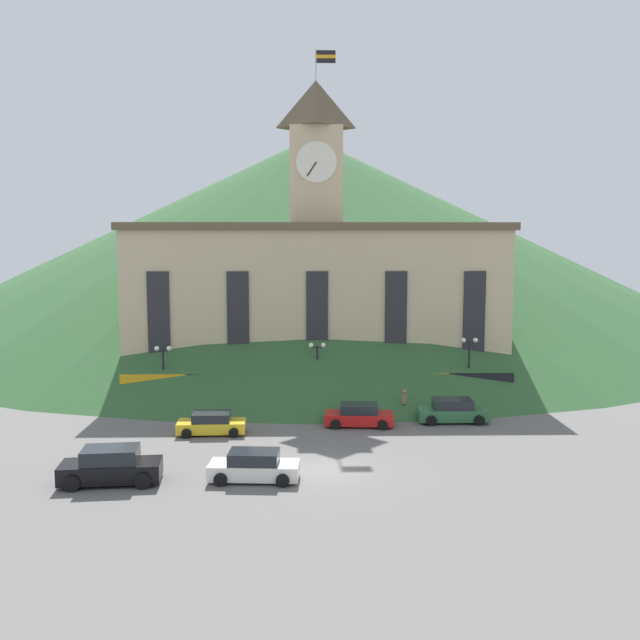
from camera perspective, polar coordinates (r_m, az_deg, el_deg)
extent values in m
plane|color=#605E5B|center=(38.16, 0.28, -11.93)|extent=(160.00, 160.00, 0.00)
cube|color=#C6B289|center=(60.00, -0.32, 1.06)|extent=(30.40, 10.37, 12.72)
cube|color=brown|center=(59.74, -0.33, 7.43)|extent=(31.00, 10.97, 0.60)
cube|color=#C6B289|center=(59.95, -0.33, 11.42)|extent=(4.26, 4.26, 7.75)
pyramid|color=brown|center=(60.72, -0.33, 16.87)|extent=(4.68, 4.68, 3.83)
cylinder|color=silver|center=(57.86, -0.29, 12.52)|extent=(3.23, 0.12, 3.23)
cube|color=black|center=(57.73, -0.66, 11.99)|extent=(0.82, 0.06, 1.16)
cylinder|color=#B2B2B7|center=(61.36, -0.33, 19.74)|extent=(0.10, 0.10, 2.40)
cube|color=black|center=(61.53, 0.46, 20.32)|extent=(1.60, 0.06, 1.00)
cube|color=gold|center=(61.49, 0.46, 20.33)|extent=(1.60, 0.04, 0.28)
cube|color=#232328|center=(55.92, -12.79, 0.23)|extent=(1.67, 0.16, 7.00)
cube|color=#232328|center=(55.02, -6.57, 0.25)|extent=(1.67, 0.16, 7.00)
cube|color=#232328|center=(54.80, -0.23, 0.27)|extent=(1.67, 0.16, 7.00)
cube|color=#232328|center=(55.24, 6.09, 0.28)|extent=(1.67, 0.16, 7.00)
cube|color=#232328|center=(56.34, 12.23, 0.29)|extent=(1.67, 0.16, 7.00)
cube|color=gold|center=(53.39, -13.20, -5.47)|extent=(4.80, 0.12, 2.29)
cube|color=black|center=(52.61, -8.06, -5.54)|extent=(4.80, 0.12, 2.29)
cube|color=gold|center=(52.26, -2.80, -5.56)|extent=(4.80, 0.12, 2.29)
cube|color=black|center=(52.35, 2.48, -5.54)|extent=(4.80, 0.12, 2.29)
cube|color=gold|center=(52.88, 7.69, -5.47)|extent=(4.80, 0.12, 2.29)
cube|color=black|center=(53.83, 12.77, -5.36)|extent=(4.80, 0.12, 2.29)
cone|color=#2D562D|center=(99.25, -0.70, 6.98)|extent=(107.66, 107.66, 25.75)
cylinder|color=black|center=(54.10, -12.40, -4.36)|extent=(0.14, 0.14, 4.01)
cube|color=black|center=(53.79, -12.45, -2.42)|extent=(0.90, 0.08, 0.08)
sphere|color=white|center=(53.85, -12.93, -2.23)|extent=(0.36, 0.36, 0.36)
sphere|color=white|center=(53.67, -11.99, -2.23)|extent=(0.36, 0.36, 0.36)
cylinder|color=black|center=(53.07, -0.22, -4.31)|extent=(0.14, 0.14, 4.21)
cube|color=black|center=(52.74, -0.23, -2.22)|extent=(0.90, 0.08, 0.08)
sphere|color=white|center=(52.71, -0.71, -2.03)|extent=(0.36, 0.36, 0.36)
sphere|color=white|center=(52.72, 0.26, -2.02)|extent=(0.36, 0.36, 0.36)
cylinder|color=black|center=(54.43, 11.81, -3.99)|extent=(0.14, 0.14, 4.54)
cube|color=black|center=(54.09, 11.87, -1.78)|extent=(0.90, 0.08, 0.08)
sphere|color=white|center=(53.96, 11.40, -1.60)|extent=(0.36, 0.36, 0.36)
sphere|color=white|center=(54.17, 12.33, -1.59)|extent=(0.36, 0.36, 0.36)
cube|color=yellow|center=(45.29, -8.67, -8.41)|extent=(4.26, 1.93, 0.67)
cube|color=#1E2328|center=(45.13, -8.68, -7.66)|extent=(2.36, 1.73, 0.55)
cylinder|color=black|center=(46.08, -6.77, -8.33)|extent=(0.60, 0.34, 0.59)
cylinder|color=black|center=(44.35, -6.92, -8.93)|extent=(0.60, 0.34, 0.59)
cylinder|color=black|center=(46.35, -10.33, -8.31)|extent=(0.60, 0.34, 0.59)
cylinder|color=black|center=(44.63, -10.62, -8.90)|extent=(0.60, 0.34, 0.59)
cube|color=white|center=(36.69, -5.30, -11.87)|extent=(4.61, 2.08, 0.74)
cube|color=#1E2328|center=(36.48, -5.31, -10.86)|extent=(2.58, 1.81, 0.61)
cylinder|color=black|center=(36.14, -7.96, -12.51)|extent=(0.68, 0.37, 0.66)
cylinder|color=black|center=(37.82, -7.46, -11.63)|extent=(0.68, 0.37, 0.66)
cylinder|color=black|center=(35.73, -3.00, -12.68)|extent=(0.68, 0.37, 0.66)
cylinder|color=black|center=(37.43, -2.74, -11.78)|extent=(0.68, 0.37, 0.66)
cube|color=#2D663D|center=(48.33, 10.54, -7.40)|extent=(4.61, 1.82, 0.77)
cube|color=#1E2328|center=(48.17, 10.56, -6.60)|extent=(2.54, 1.67, 0.63)
cylinder|color=black|center=(49.58, 12.10, -7.32)|extent=(0.68, 0.33, 0.68)
cylinder|color=black|center=(47.88, 12.61, -7.83)|extent=(0.68, 0.33, 0.68)
cylinder|color=black|center=(48.94, 8.51, -7.42)|extent=(0.68, 0.33, 0.68)
cylinder|color=black|center=(47.22, 8.89, -7.95)|extent=(0.68, 0.33, 0.68)
cube|color=black|center=(37.56, -16.38, -11.50)|extent=(5.06, 2.44, 0.89)
cube|color=#1E2328|center=(37.32, -16.42, -10.32)|extent=(2.85, 2.08, 0.73)
cylinder|color=black|center=(38.32, -13.61, -11.41)|extent=(0.82, 0.43, 0.79)
cylinder|color=black|center=(36.44, -14.00, -12.37)|extent=(0.82, 0.43, 0.79)
cylinder|color=black|center=(38.88, -18.58, -11.31)|extent=(0.82, 0.43, 0.79)
cylinder|color=black|center=(37.02, -19.24, -12.24)|extent=(0.82, 0.43, 0.79)
cube|color=red|center=(46.66, 3.14, -7.85)|extent=(4.53, 2.14, 0.72)
cube|color=#1E2328|center=(46.50, 3.15, -7.07)|extent=(2.54, 1.84, 0.59)
cylinder|color=black|center=(45.86, 1.25, -8.33)|extent=(0.66, 0.37, 0.64)
cylinder|color=black|center=(47.60, 1.33, -7.78)|extent=(0.66, 0.37, 0.64)
cylinder|color=black|center=(45.86, 5.03, -8.36)|extent=(0.66, 0.37, 0.64)
cylinder|color=black|center=(47.60, 4.96, -7.80)|extent=(0.66, 0.37, 0.64)
cylinder|color=olive|center=(49.58, 6.64, -7.11)|extent=(0.19, 0.19, 0.85)
cylinder|color=olive|center=(49.46, 6.88, -7.15)|extent=(0.19, 0.19, 0.85)
cylinder|color=olive|center=(49.35, 6.77, -6.28)|extent=(0.55, 0.55, 0.67)
sphere|color=#936B4C|center=(49.25, 6.78, -5.73)|extent=(0.28, 0.28, 0.28)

